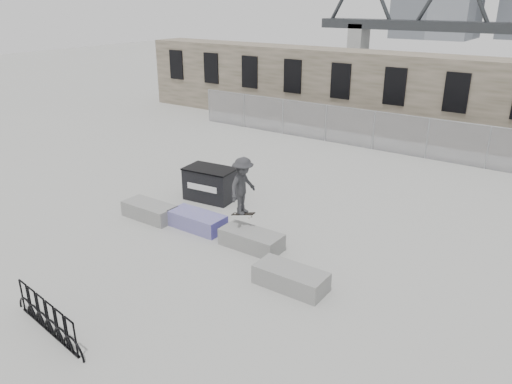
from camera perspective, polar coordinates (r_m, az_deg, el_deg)
ground at (r=16.51m, az=-3.98°, el=-5.24°), size 120.00×120.00×0.00m
stone_wall at (r=29.63m, az=16.32°, el=10.60°), size 36.00×2.58×4.50m
chainlink_fence at (r=26.44m, az=13.29°, el=6.94°), size 22.06×0.06×2.02m
planter_far_left at (r=18.18m, az=-12.06°, el=-2.05°), size 2.00×0.90×0.55m
planter_center_left at (r=17.12m, az=-6.74°, el=-3.22°), size 2.00×0.90×0.55m
planter_center_right at (r=15.74m, az=-0.53°, el=-5.38°), size 2.00×0.90×0.55m
planter_offset at (r=13.75m, az=4.00°, el=-9.71°), size 2.00×0.90×0.55m
dumpster at (r=19.40m, az=-5.24°, el=0.97°), size 2.05×1.39×1.27m
bike_rack at (r=12.93m, az=-22.76°, el=-13.01°), size 3.12×0.45×0.90m
skateboarder at (r=15.61m, az=-1.51°, el=0.70°), size 0.81×1.24×1.99m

